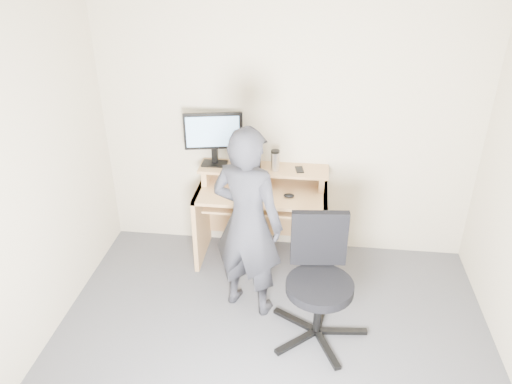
% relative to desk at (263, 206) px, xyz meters
% --- Properties ---
extents(ground, '(3.50, 3.50, 0.00)m').
position_rel_desk_xyz_m(ground, '(0.20, -1.53, -0.55)').
color(ground, '#4D4C51').
rests_on(ground, ground).
extents(back_wall, '(3.50, 0.02, 2.50)m').
position_rel_desk_xyz_m(back_wall, '(0.20, 0.22, 0.70)').
color(back_wall, beige).
rests_on(back_wall, ground).
extents(ceiling, '(3.50, 3.50, 0.02)m').
position_rel_desk_xyz_m(ceiling, '(0.20, -1.53, 1.95)').
color(ceiling, white).
rests_on(ceiling, back_wall).
extents(desk, '(1.20, 0.60, 0.91)m').
position_rel_desk_xyz_m(desk, '(0.00, 0.00, 0.00)').
color(desk, tan).
rests_on(desk, ground).
extents(monitor, '(0.53, 0.15, 0.51)m').
position_rel_desk_xyz_m(monitor, '(-0.47, 0.09, 0.67)').
color(monitor, black).
rests_on(monitor, desk).
extents(external_drive, '(0.09, 0.14, 0.20)m').
position_rel_desk_xyz_m(external_drive, '(-0.06, 0.07, 0.46)').
color(external_drive, black).
rests_on(external_drive, desk).
extents(travel_mug, '(0.10, 0.10, 0.17)m').
position_rel_desk_xyz_m(travel_mug, '(0.11, 0.04, 0.45)').
color(travel_mug, silver).
rests_on(travel_mug, desk).
extents(smartphone, '(0.09, 0.14, 0.01)m').
position_rel_desk_xyz_m(smartphone, '(0.33, 0.06, 0.37)').
color(smartphone, black).
rests_on(smartphone, desk).
extents(charger, '(0.05, 0.05, 0.03)m').
position_rel_desk_xyz_m(charger, '(-0.15, -0.02, 0.38)').
color(charger, black).
rests_on(charger, desk).
extents(headphones, '(0.19, 0.19, 0.06)m').
position_rel_desk_xyz_m(headphones, '(-0.20, 0.15, 0.37)').
color(headphones, silver).
rests_on(headphones, desk).
extents(keyboard, '(0.49, 0.29, 0.03)m').
position_rel_desk_xyz_m(keyboard, '(-0.02, -0.17, 0.12)').
color(keyboard, black).
rests_on(keyboard, desk).
extents(mouse, '(0.10, 0.07, 0.04)m').
position_rel_desk_xyz_m(mouse, '(0.26, -0.18, 0.22)').
color(mouse, black).
rests_on(mouse, desk).
extents(office_chair, '(0.77, 0.78, 0.98)m').
position_rel_desk_xyz_m(office_chair, '(0.54, -0.99, -0.01)').
color(office_chair, black).
rests_on(office_chair, ground).
extents(person, '(0.69, 0.56, 1.64)m').
position_rel_desk_xyz_m(person, '(-0.04, -0.76, 0.27)').
color(person, black).
rests_on(person, ground).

